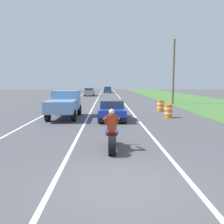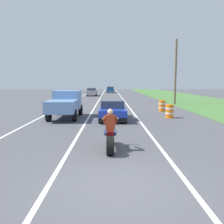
{
  "view_description": "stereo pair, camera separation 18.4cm",
  "coord_description": "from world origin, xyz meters",
  "px_view_note": "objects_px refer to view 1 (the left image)",
  "views": [
    {
      "loc": [
        -0.41,
        -5.87,
        2.63
      ],
      "look_at": [
        -0.1,
        7.16,
        1.0
      ],
      "focal_mm": 38.6,
      "sensor_mm": 36.0,
      "label": 1
    },
    {
      "loc": [
        -0.23,
        -5.88,
        2.63
      ],
      "look_at": [
        -0.1,
        7.16,
        1.0
      ],
      "focal_mm": 38.6,
      "sensor_mm": 36.0,
      "label": 2
    }
  ],
  "objects_px": {
    "sports_car_blue": "(112,111)",
    "distant_car_far_ahead": "(89,92)",
    "pickup_truck_left_lane_light_blue": "(65,103)",
    "distant_car_further_ahead": "(108,90)",
    "construction_barrel_nearest": "(169,111)",
    "motorcycle_with_rider": "(112,135)",
    "construction_barrel_mid": "(160,106)"
  },
  "relations": [
    {
      "from": "pickup_truck_left_lane_light_blue",
      "to": "sports_car_blue",
      "type": "bearing_deg",
      "value": -13.99
    },
    {
      "from": "pickup_truck_left_lane_light_blue",
      "to": "construction_barrel_nearest",
      "type": "distance_m",
      "value": 7.67
    },
    {
      "from": "pickup_truck_left_lane_light_blue",
      "to": "construction_barrel_nearest",
      "type": "relative_size",
      "value": 4.8
    },
    {
      "from": "construction_barrel_mid",
      "to": "distant_car_far_ahead",
      "type": "height_order",
      "value": "distant_car_far_ahead"
    },
    {
      "from": "motorcycle_with_rider",
      "to": "construction_barrel_nearest",
      "type": "distance_m",
      "value": 9.53
    },
    {
      "from": "motorcycle_with_rider",
      "to": "construction_barrel_mid",
      "type": "height_order",
      "value": "motorcycle_with_rider"
    },
    {
      "from": "motorcycle_with_rider",
      "to": "sports_car_blue",
      "type": "bearing_deg",
      "value": 88.72
    },
    {
      "from": "motorcycle_with_rider",
      "to": "sports_car_blue",
      "type": "height_order",
      "value": "motorcycle_with_rider"
    },
    {
      "from": "sports_car_blue",
      "to": "motorcycle_with_rider",
      "type": "bearing_deg",
      "value": -91.28
    },
    {
      "from": "distant_car_far_ahead",
      "to": "distant_car_further_ahead",
      "type": "bearing_deg",
      "value": 75.08
    },
    {
      "from": "motorcycle_with_rider",
      "to": "pickup_truck_left_lane_light_blue",
      "type": "height_order",
      "value": "pickup_truck_left_lane_light_blue"
    },
    {
      "from": "sports_car_blue",
      "to": "distant_car_further_ahead",
      "type": "bearing_deg",
      "value": 90.07
    },
    {
      "from": "motorcycle_with_rider",
      "to": "distant_car_further_ahead",
      "type": "xyz_separation_m",
      "value": [
        0.12,
        50.03,
        0.18
      ]
    },
    {
      "from": "pickup_truck_left_lane_light_blue",
      "to": "distant_car_far_ahead",
      "type": "relative_size",
      "value": 1.2
    },
    {
      "from": "construction_barrel_mid",
      "to": "distant_car_further_ahead",
      "type": "bearing_deg",
      "value": 96.89
    },
    {
      "from": "motorcycle_with_rider",
      "to": "pickup_truck_left_lane_light_blue",
      "type": "xyz_separation_m",
      "value": [
        -3.26,
        8.59,
        0.51
      ]
    },
    {
      "from": "motorcycle_with_rider",
      "to": "construction_barrel_nearest",
      "type": "xyz_separation_m",
      "value": [
        4.39,
        8.47,
        -0.09
      ]
    },
    {
      "from": "motorcycle_with_rider",
      "to": "distant_car_further_ahead",
      "type": "distance_m",
      "value": 50.03
    },
    {
      "from": "distant_car_far_ahead",
      "to": "sports_car_blue",
      "type": "bearing_deg",
      "value": -82.94
    },
    {
      "from": "pickup_truck_left_lane_light_blue",
      "to": "distant_car_further_ahead",
      "type": "height_order",
      "value": "pickup_truck_left_lane_light_blue"
    },
    {
      "from": "sports_car_blue",
      "to": "distant_car_further_ahead",
      "type": "distance_m",
      "value": 42.3
    },
    {
      "from": "sports_car_blue",
      "to": "distant_car_further_ahead",
      "type": "height_order",
      "value": "distant_car_further_ahead"
    },
    {
      "from": "pickup_truck_left_lane_light_blue",
      "to": "construction_barrel_mid",
      "type": "height_order",
      "value": "pickup_truck_left_lane_light_blue"
    },
    {
      "from": "construction_barrel_mid",
      "to": "distant_car_further_ahead",
      "type": "relative_size",
      "value": 0.25
    },
    {
      "from": "sports_car_blue",
      "to": "distant_car_far_ahead",
      "type": "bearing_deg",
      "value": 97.06
    },
    {
      "from": "construction_barrel_nearest",
      "to": "distant_car_far_ahead",
      "type": "xyz_separation_m",
      "value": [
        -7.8,
        28.29,
        0.27
      ]
    },
    {
      "from": "distant_car_further_ahead",
      "to": "distant_car_far_ahead",
      "type": "bearing_deg",
      "value": -104.92
    },
    {
      "from": "distant_car_far_ahead",
      "to": "distant_car_further_ahead",
      "type": "height_order",
      "value": "same"
    },
    {
      "from": "distant_car_far_ahead",
      "to": "distant_car_further_ahead",
      "type": "distance_m",
      "value": 13.74
    },
    {
      "from": "sports_car_blue",
      "to": "distant_car_far_ahead",
      "type": "relative_size",
      "value": 1.08
    },
    {
      "from": "sports_car_blue",
      "to": "distant_car_further_ahead",
      "type": "xyz_separation_m",
      "value": [
        -0.05,
        42.3,
        0.14
      ]
    },
    {
      "from": "motorcycle_with_rider",
      "to": "construction_barrel_mid",
      "type": "bearing_deg",
      "value": 69.38
    }
  ]
}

